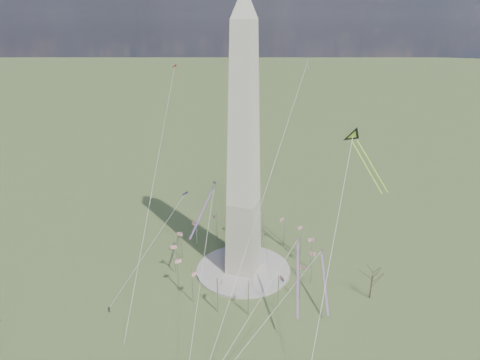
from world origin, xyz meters
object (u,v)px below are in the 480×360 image
(washington_monument, at_px, (244,152))
(person_west, at_px, (109,309))
(kite_delta_black, at_px, (355,139))
(tree_near, at_px, (373,274))

(washington_monument, bearing_deg, person_west, -131.61)
(washington_monument, relative_size, kite_delta_black, 5.33)
(washington_monument, height_order, tree_near, washington_monument)
(washington_monument, xyz_separation_m, person_west, (-33.86, -38.12, -46.96))
(tree_near, bearing_deg, washington_monument, 178.04)
(tree_near, xyz_separation_m, kite_delta_black, (-11.09, 11.59, 43.53))
(tree_near, xyz_separation_m, person_west, (-80.92, -36.51, -8.70))
(washington_monument, distance_m, kite_delta_black, 37.70)
(person_west, xyz_separation_m, kite_delta_black, (69.83, 48.10, 52.24))
(tree_near, bearing_deg, person_west, -155.71)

